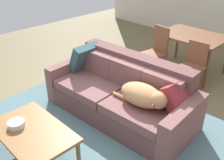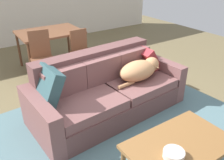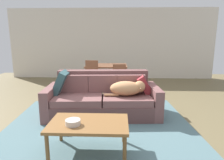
{
  "view_description": "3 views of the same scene",
  "coord_description": "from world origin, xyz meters",
  "px_view_note": "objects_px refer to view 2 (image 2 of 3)",
  "views": [
    {
      "loc": [
        2.27,
        -2.4,
        2.38
      ],
      "look_at": [
        -0.18,
        0.03,
        0.5
      ],
      "focal_mm": 41.71,
      "sensor_mm": 36.0,
      "label": 1
    },
    {
      "loc": [
        -1.59,
        -2.51,
        2.05
      ],
      "look_at": [
        0.1,
        0.01,
        0.5
      ],
      "focal_mm": 37.85,
      "sensor_mm": 36.0,
      "label": 2
    },
    {
      "loc": [
        0.37,
        -3.88,
        1.54
      ],
      "look_at": [
        0.21,
        0.06,
        0.72
      ],
      "focal_mm": 31.69,
      "sensor_mm": 36.0,
      "label": 3
    }
  ],
  "objects_px": {
    "throw_pillow_by_right_arm": "(147,58)",
    "dog_on_left_cushion": "(140,70)",
    "bowl_on_coffee_table": "(174,154)",
    "coffee_table": "(179,147)",
    "dining_chair_near_right": "(82,49)",
    "couch": "(106,91)",
    "dining_table": "(50,35)",
    "throw_pillow_by_left_arm": "(47,87)",
    "dining_chair_near_left": "(42,56)"
  },
  "relations": [
    {
      "from": "throw_pillow_by_right_arm",
      "to": "coffee_table",
      "type": "relative_size",
      "value": 0.36
    },
    {
      "from": "dog_on_left_cushion",
      "to": "bowl_on_coffee_table",
      "type": "distance_m",
      "value": 1.6
    },
    {
      "from": "throw_pillow_by_right_arm",
      "to": "coffee_table",
      "type": "distance_m",
      "value": 1.82
    },
    {
      "from": "throw_pillow_by_right_arm",
      "to": "dining_chair_near_right",
      "type": "distance_m",
      "value": 1.42
    },
    {
      "from": "bowl_on_coffee_table",
      "to": "dining_chair_near_right",
      "type": "height_order",
      "value": "dining_chair_near_right"
    },
    {
      "from": "dining_chair_near_right",
      "to": "bowl_on_coffee_table",
      "type": "bearing_deg",
      "value": -104.73
    },
    {
      "from": "throw_pillow_by_left_arm",
      "to": "dining_chair_near_left",
      "type": "distance_m",
      "value": 1.5
    },
    {
      "from": "bowl_on_coffee_table",
      "to": "throw_pillow_by_left_arm",
      "type": "bearing_deg",
      "value": 111.61
    },
    {
      "from": "coffee_table",
      "to": "dog_on_left_cushion",
      "type": "bearing_deg",
      "value": 66.42
    },
    {
      "from": "dining_chair_near_left",
      "to": "dog_on_left_cushion",
      "type": "bearing_deg",
      "value": -49.87
    },
    {
      "from": "throw_pillow_by_right_arm",
      "to": "couch",
      "type": "bearing_deg",
      "value": -172.72
    },
    {
      "from": "throw_pillow_by_right_arm",
      "to": "bowl_on_coffee_table",
      "type": "distance_m",
      "value": 1.99
    },
    {
      "from": "dog_on_left_cushion",
      "to": "bowl_on_coffee_table",
      "type": "relative_size",
      "value": 4.06
    },
    {
      "from": "dining_table",
      "to": "dining_chair_near_right",
      "type": "height_order",
      "value": "dining_chair_near_right"
    },
    {
      "from": "couch",
      "to": "throw_pillow_by_left_arm",
      "type": "xyz_separation_m",
      "value": [
        -0.86,
        -0.0,
        0.33
      ]
    },
    {
      "from": "bowl_on_coffee_table",
      "to": "dining_chair_near_left",
      "type": "distance_m",
      "value": 2.97
    },
    {
      "from": "bowl_on_coffee_table",
      "to": "couch",
      "type": "bearing_deg",
      "value": 80.56
    },
    {
      "from": "bowl_on_coffee_table",
      "to": "dog_on_left_cushion",
      "type": "bearing_deg",
      "value": 61.43
    },
    {
      "from": "dining_table",
      "to": "dining_chair_near_right",
      "type": "bearing_deg",
      "value": -56.91
    },
    {
      "from": "coffee_table",
      "to": "dining_chair_near_right",
      "type": "xyz_separation_m",
      "value": [
        0.4,
        2.87,
        0.09
      ]
    },
    {
      "from": "bowl_on_coffee_table",
      "to": "dining_chair_near_right",
      "type": "bearing_deg",
      "value": 78.62
    },
    {
      "from": "throw_pillow_by_right_arm",
      "to": "coffee_table",
      "type": "height_order",
      "value": "throw_pillow_by_right_arm"
    },
    {
      "from": "throw_pillow_by_left_arm",
      "to": "dining_chair_near_right",
      "type": "xyz_separation_m",
      "value": [
        1.2,
        1.43,
        -0.18
      ]
    },
    {
      "from": "bowl_on_coffee_table",
      "to": "dining_chair_near_left",
      "type": "relative_size",
      "value": 0.2
    },
    {
      "from": "couch",
      "to": "dining_chair_near_right",
      "type": "height_order",
      "value": "couch"
    },
    {
      "from": "couch",
      "to": "dog_on_left_cushion",
      "type": "relative_size",
      "value": 2.9
    },
    {
      "from": "throw_pillow_by_left_arm",
      "to": "dining_chair_near_left",
      "type": "height_order",
      "value": "dining_chair_near_left"
    },
    {
      "from": "throw_pillow_by_right_arm",
      "to": "dog_on_left_cushion",
      "type": "bearing_deg",
      "value": -145.18
    },
    {
      "from": "throw_pillow_by_right_arm",
      "to": "bowl_on_coffee_table",
      "type": "bearing_deg",
      "value": -124.02
    },
    {
      "from": "throw_pillow_by_left_arm",
      "to": "dining_table",
      "type": "xyz_separation_m",
      "value": [
        0.8,
        2.04,
        0.03
      ]
    },
    {
      "from": "couch",
      "to": "coffee_table",
      "type": "bearing_deg",
      "value": -96.31
    },
    {
      "from": "dining_chair_near_right",
      "to": "couch",
      "type": "bearing_deg",
      "value": -106.79
    },
    {
      "from": "dog_on_left_cushion",
      "to": "coffee_table",
      "type": "relative_size",
      "value": 0.75
    },
    {
      "from": "dog_on_left_cushion",
      "to": "dining_table",
      "type": "relative_size",
      "value": 0.65
    },
    {
      "from": "bowl_on_coffee_table",
      "to": "dining_chair_near_right",
      "type": "relative_size",
      "value": 0.23
    },
    {
      "from": "dining_chair_near_right",
      "to": "dog_on_left_cushion",
      "type": "bearing_deg",
      "value": -87.15
    },
    {
      "from": "throw_pillow_by_left_arm",
      "to": "dog_on_left_cushion",
      "type": "bearing_deg",
      "value": -5.3
    },
    {
      "from": "throw_pillow_by_right_arm",
      "to": "dining_table",
      "type": "bearing_deg",
      "value": 115.36
    },
    {
      "from": "dog_on_left_cushion",
      "to": "coffee_table",
      "type": "xyz_separation_m",
      "value": [
        -0.57,
        -1.31,
        -0.2
      ]
    },
    {
      "from": "couch",
      "to": "dining_chair_near_left",
      "type": "height_order",
      "value": "dining_chair_near_left"
    },
    {
      "from": "throw_pillow_by_left_arm",
      "to": "dining_chair_near_right",
      "type": "height_order",
      "value": "throw_pillow_by_left_arm"
    },
    {
      "from": "coffee_table",
      "to": "bowl_on_coffee_table",
      "type": "bearing_deg",
      "value": -154.42
    },
    {
      "from": "couch",
      "to": "dining_chair_near_right",
      "type": "xyz_separation_m",
      "value": [
        0.34,
        1.42,
        0.15
      ]
    },
    {
      "from": "dog_on_left_cushion",
      "to": "throw_pillow_by_right_arm",
      "type": "xyz_separation_m",
      "value": [
        0.35,
        0.24,
        0.02
      ]
    },
    {
      "from": "dining_table",
      "to": "dining_chair_near_left",
      "type": "distance_m",
      "value": 0.75
    },
    {
      "from": "dining_table",
      "to": "dining_chair_near_left",
      "type": "relative_size",
      "value": 1.28
    },
    {
      "from": "couch",
      "to": "dog_on_left_cushion",
      "type": "distance_m",
      "value": 0.59
    },
    {
      "from": "dining_table",
      "to": "dining_chair_near_left",
      "type": "xyz_separation_m",
      "value": [
        -0.39,
        -0.61,
        -0.17
      ]
    },
    {
      "from": "coffee_table",
      "to": "dining_chair_near_right",
      "type": "height_order",
      "value": "dining_chair_near_right"
    },
    {
      "from": "dining_table",
      "to": "dining_chair_near_right",
      "type": "xyz_separation_m",
      "value": [
        0.4,
        -0.61,
        -0.21
      ]
    }
  ]
}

